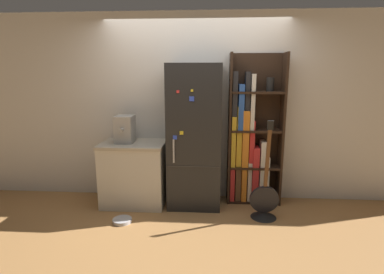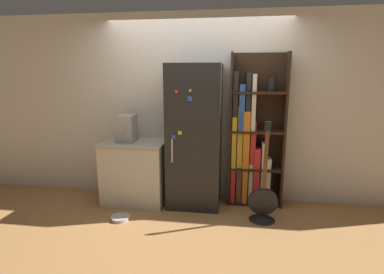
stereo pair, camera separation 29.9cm
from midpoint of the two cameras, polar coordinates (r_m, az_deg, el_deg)
name	(u,v)px [view 1 (the left image)]	position (r m, az deg, el deg)	size (l,w,h in m)	color
ground_plane	(194,208)	(4.14, -1.81, -13.48)	(16.00, 16.00, 0.00)	#A87542
wall_back	(196,108)	(4.24, -1.29, 5.49)	(8.00, 0.05, 2.60)	silver
refrigerator	(195,137)	(3.99, -1.67, 0.02)	(0.70, 0.59, 1.90)	black
bookshelf	(249,141)	(4.16, 8.85, -0.78)	(0.73, 0.29, 2.05)	black
kitchen_counter	(134,173)	(4.26, -12.90, -6.72)	(0.86, 0.63, 0.87)	beige
espresso_machine	(125,129)	(4.16, -14.70, 1.45)	(0.24, 0.33, 0.36)	#A5A39E
guitar	(264,204)	(3.90, 11.38, -12.49)	(0.36, 0.32, 1.26)	black
pet_bowl	(122,220)	(3.92, -15.38, -15.07)	(0.23, 0.23, 0.04)	#B7B7BC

